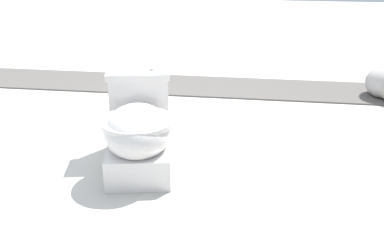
% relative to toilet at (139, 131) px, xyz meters
% --- Properties ---
extents(ground_plane, '(14.00, 14.00, 0.00)m').
position_rel_toilet_xyz_m(ground_plane, '(-0.29, 0.00, -0.22)').
color(ground_plane, beige).
extents(gravel_strip, '(0.56, 8.00, 0.01)m').
position_rel_toilet_xyz_m(gravel_strip, '(-1.49, 0.50, -0.21)').
color(gravel_strip, '#605B56').
rests_on(gravel_strip, ground).
extents(toilet, '(0.69, 0.49, 0.52)m').
position_rel_toilet_xyz_m(toilet, '(0.00, 0.00, 0.00)').
color(toilet, white).
rests_on(toilet, ground).
extents(boulder_near, '(0.36, 0.33, 0.25)m').
position_rel_toilet_xyz_m(boulder_near, '(-1.43, 1.66, -0.10)').
color(boulder_near, '#B7B2AD').
rests_on(boulder_near, ground).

